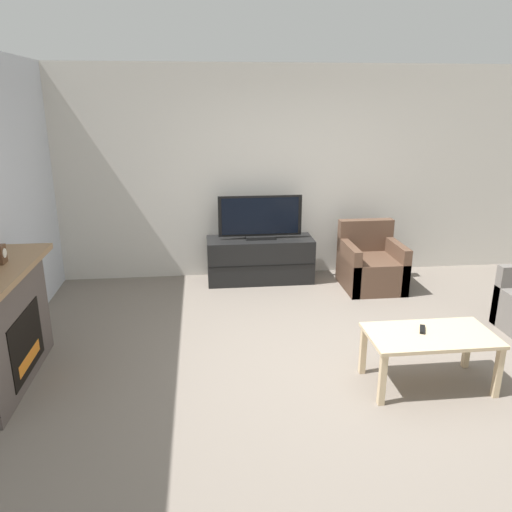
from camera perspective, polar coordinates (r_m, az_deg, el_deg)
The scene contains 9 objects.
ground_plane at distance 4.60m, azimuth 8.59°, elevation -12.34°, with size 24.00×24.00×0.00m, color slate.
wall_back at distance 6.59m, azimuth 3.41°, elevation 9.41°, with size 12.00×0.06×2.70m.
fireplace at distance 4.57m, azimuth -27.04°, elevation -7.22°, with size 0.47×1.44×1.01m.
mantel_clock at distance 4.50m, azimuth -27.21°, elevation 0.16°, with size 0.08×0.11×0.15m.
tv_stand at distance 6.47m, azimuth 0.46°, elevation -0.42°, with size 1.36×0.50×0.57m.
tv at distance 6.32m, azimuth 0.48°, elevation 4.27°, with size 1.06×0.18×0.56m.
armchair at distance 6.42m, azimuth 12.96°, elevation -1.13°, with size 0.70×0.76×0.80m.
coffee_table at distance 4.34m, azimuth 19.27°, elevation -9.13°, with size 1.02×0.55×0.46m.
remote at distance 4.34m, azimuth 18.48°, elevation -7.95°, with size 0.10×0.15×0.02m.
Camera 1 is at (-1.10, -3.84, 2.27)m, focal length 35.00 mm.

